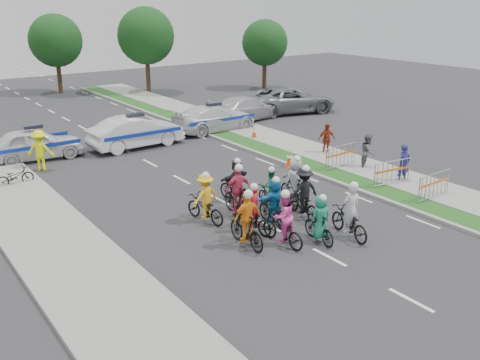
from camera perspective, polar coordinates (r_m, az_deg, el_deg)
ground at (r=16.68m, az=9.51°, el=-8.14°), size 90.00×90.00×0.00m
curb_right at (r=23.25m, az=9.74°, el=-0.03°), size 0.20×60.00×0.12m
grass_strip at (r=23.74m, az=10.93°, el=0.28°), size 1.20×60.00×0.11m
sidewalk_right at (r=25.03m, az=13.78°, el=1.07°), size 2.40×60.00×0.13m
sidewalk_left at (r=17.52m, az=-18.35°, el=-7.28°), size 3.00×60.00×0.13m
rider_0 at (r=17.89m, az=11.60°, el=-4.07°), size 1.01×2.00×1.95m
rider_1 at (r=17.34m, az=8.50°, el=-4.59°), size 0.76×1.64×1.67m
rider_2 at (r=17.03m, az=4.58°, el=-4.72°), size 0.81×1.88×1.89m
rider_3 at (r=16.83m, az=0.72°, el=-4.80°), size 0.99×1.87×1.94m
rider_4 at (r=19.19m, az=6.75°, el=-1.81°), size 1.19×2.03×1.98m
rider_5 at (r=18.39m, az=3.66°, el=-2.64°), size 1.46×1.75×1.81m
rider_6 at (r=17.93m, az=1.31°, el=-3.82°), size 0.85×1.80×1.76m
rider_7 at (r=20.16m, az=5.84°, el=-0.69°), size 0.92×1.97×2.01m
rider_8 at (r=19.89m, az=3.18°, el=-1.36°), size 0.83×1.70×1.66m
rider_9 at (r=19.15m, az=-0.26°, el=-1.71°), size 1.04×1.94×1.99m
rider_10 at (r=18.70m, az=-3.75°, el=-2.40°), size 1.12×1.91×1.87m
rider_11 at (r=20.46m, az=-0.40°, el=-0.36°), size 1.48×1.75×1.78m
police_car_0 at (r=27.80m, az=-21.04°, el=3.63°), size 4.68×2.31×1.54m
police_car_1 at (r=28.58m, az=-11.02°, el=5.05°), size 5.04×1.96×1.64m
police_car_2 at (r=31.62m, az=-2.78°, el=6.61°), size 5.28×2.21×1.52m
civilian_sedan at (r=34.49m, az=0.65°, el=7.67°), size 5.49×2.85×1.52m
civilian_suv at (r=36.94m, az=5.39°, el=8.51°), size 6.74×4.36×1.73m
spectator_0 at (r=23.59m, az=17.09°, el=1.66°), size 0.65×0.45×1.68m
spectator_1 at (r=25.09m, az=13.48°, el=2.94°), size 1.01×0.95×1.64m
spectator_2 at (r=27.04m, az=9.21°, el=4.33°), size 1.00×0.59×1.60m
marshal_hiviz at (r=25.85m, az=-20.53°, el=2.98°), size 1.39×1.26×1.87m
barrier_0 at (r=21.98m, az=19.97°, el=-0.68°), size 2.01×0.55×1.12m
barrier_1 at (r=23.09m, az=15.90°, el=0.67°), size 2.05×0.74×1.12m
barrier_2 at (r=24.91m, az=10.67°, el=2.40°), size 2.02×0.60×1.12m
cone_0 at (r=24.99m, az=5.32°, el=2.19°), size 0.40×0.40×0.70m
cone_1 at (r=29.71m, az=1.52°, el=4.98°), size 0.40×0.40×0.70m
parked_bike at (r=24.23m, az=-22.89°, el=0.34°), size 1.55×0.60×0.80m
tree_1 at (r=44.95m, az=-10.00°, el=14.90°), size 4.55×4.55×6.82m
tree_2 at (r=46.44m, az=2.67°, el=14.41°), size 3.85×3.85×5.77m
tree_4 at (r=46.47m, az=-19.08°, el=13.87°), size 4.20×4.20×6.30m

